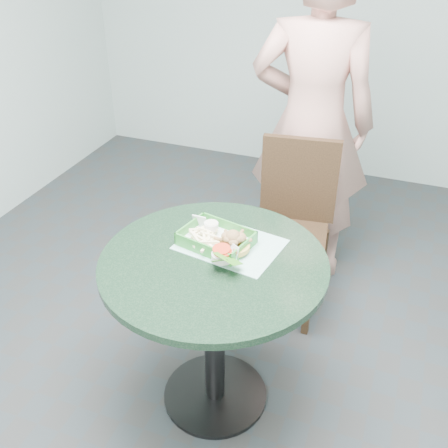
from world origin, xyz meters
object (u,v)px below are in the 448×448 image
(sauce_ramekin, at_px, (208,231))
(diner_person, at_px, (315,89))
(dining_chair, at_px, (292,216))
(food_basket, at_px, (216,245))
(cafe_table, at_px, (214,298))
(crab_sandwich, at_px, (235,243))

(sauce_ramekin, bearing_deg, diner_person, 79.24)
(dining_chair, xyz_separation_m, food_basket, (-0.15, -0.70, 0.24))
(diner_person, distance_m, food_basket, 1.09)
(cafe_table, bearing_deg, crab_sandwich, 61.07)
(crab_sandwich, bearing_deg, food_basket, 176.16)
(dining_chair, relative_size, sauce_ramekin, 16.09)
(diner_person, height_order, crab_sandwich, diner_person)
(dining_chair, relative_size, food_basket, 3.49)
(diner_person, relative_size, crab_sandwich, 16.51)
(cafe_table, xyz_separation_m, diner_person, (0.11, 1.13, 0.52))
(dining_chair, bearing_deg, sauce_ramekin, -114.45)
(crab_sandwich, distance_m, sauce_ramekin, 0.14)
(cafe_table, distance_m, crab_sandwich, 0.25)
(dining_chair, distance_m, diner_person, 0.66)
(cafe_table, distance_m, sauce_ramekin, 0.27)
(sauce_ramekin, bearing_deg, dining_chair, 73.31)
(cafe_table, xyz_separation_m, dining_chair, (0.12, 0.80, -0.05))
(diner_person, bearing_deg, sauce_ramekin, 72.02)
(food_basket, xyz_separation_m, sauce_ramekin, (-0.05, 0.04, 0.03))
(dining_chair, distance_m, sauce_ramekin, 0.74)
(cafe_table, relative_size, sauce_ramekin, 15.20)
(cafe_table, relative_size, food_basket, 3.30)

